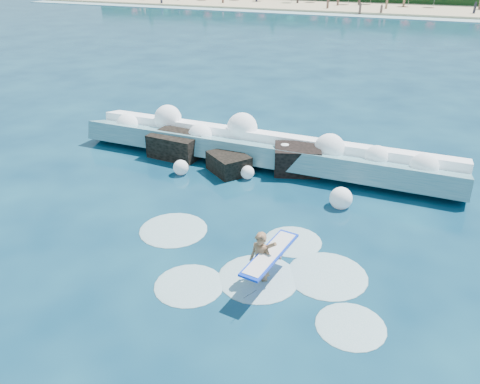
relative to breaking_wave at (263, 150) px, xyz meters
The scene contains 9 objects.
ground 7.58m from the breaking_wave, 92.06° to the right, with size 200.00×200.00×0.00m, color #082842.
beach 70.44m from the breaking_wave, 90.22° to the left, with size 140.00×20.00×0.40m, color tan.
wet_band 59.44m from the breaking_wave, 90.26° to the left, with size 140.00×5.00×0.08m, color silver.
breaking_wave is the anchor object (origin of this frame).
rock_cluster 1.62m from the breaking_wave, 141.36° to the right, with size 8.09×3.31×1.35m.
surfer_with_board 8.94m from the breaking_wave, 69.64° to the right, with size 1.13×3.04×1.91m.
wave_spray 0.69m from the breaking_wave, behind, with size 15.26×4.86×1.99m.
surf_foam 8.27m from the breaking_wave, 70.88° to the right, with size 8.65×5.35×0.12m.
beachgoers 67.34m from the breaking_wave, 84.56° to the left, with size 109.81×13.62×1.94m.
Camera 1 is at (7.06, -11.17, 8.48)m, focal length 35.00 mm.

